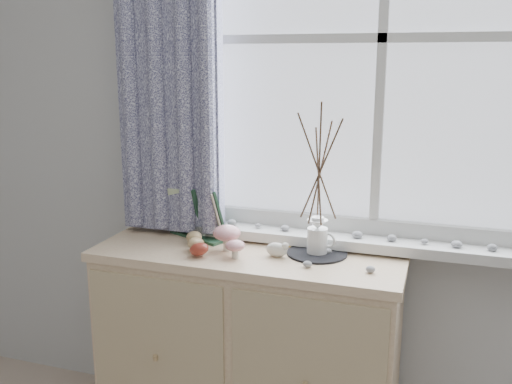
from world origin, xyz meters
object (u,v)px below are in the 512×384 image
(sideboard, at_px, (248,351))
(toadstool_cluster, at_px, (229,237))
(twig_pitcher, at_px, (319,167))
(botanical_book, at_px, (196,213))

(sideboard, bearing_deg, toadstool_cluster, -153.72)
(twig_pitcher, bearing_deg, sideboard, -151.72)
(sideboard, xyz_separation_m, toadstool_cluster, (-0.06, -0.03, 0.49))
(toadstool_cluster, distance_m, twig_pitcher, 0.44)
(botanical_book, relative_size, twig_pitcher, 0.53)
(toadstool_cluster, xyz_separation_m, twig_pitcher, (0.33, 0.08, 0.28))
(botanical_book, height_order, toadstool_cluster, botanical_book)
(toadstool_cluster, height_order, twig_pitcher, twig_pitcher)
(sideboard, bearing_deg, botanical_book, 161.80)
(sideboard, relative_size, twig_pitcher, 2.03)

